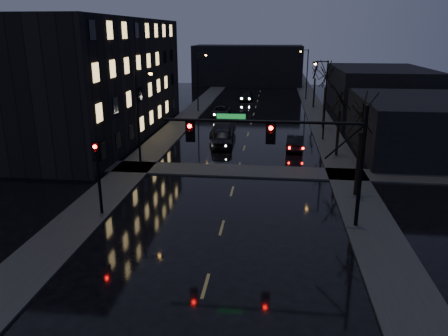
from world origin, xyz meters
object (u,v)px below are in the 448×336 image
(oncoming_car_b, at_px, (223,129))
(lead_car, at_px, (295,142))
(oncoming_car_a, at_px, (222,138))
(oncoming_car_c, at_px, (221,112))
(oncoming_car_d, at_px, (246,96))

(oncoming_car_b, distance_m, lead_car, 8.56)
(oncoming_car_a, height_order, oncoming_car_c, oncoming_car_a)
(oncoming_car_b, bearing_deg, oncoming_car_d, 94.31)
(oncoming_car_a, distance_m, oncoming_car_d, 29.61)
(oncoming_car_b, xyz_separation_m, lead_car, (7.37, -4.34, -0.11))
(oncoming_car_b, height_order, oncoming_car_c, oncoming_car_b)
(oncoming_car_d, distance_m, lead_car, 30.66)
(oncoming_car_c, bearing_deg, lead_car, -59.44)
(oncoming_car_b, distance_m, oncoming_car_c, 11.51)
(oncoming_car_d, bearing_deg, lead_car, -76.62)
(oncoming_car_c, height_order, oncoming_car_d, oncoming_car_d)
(oncoming_car_c, bearing_deg, oncoming_car_b, -81.12)
(oncoming_car_a, distance_m, oncoming_car_b, 4.03)
(oncoming_car_c, bearing_deg, oncoming_car_a, -81.79)
(oncoming_car_d, relative_size, lead_car, 1.12)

